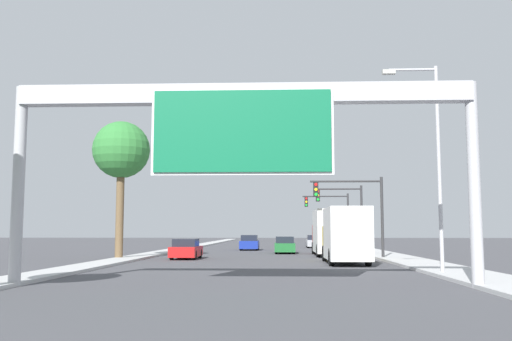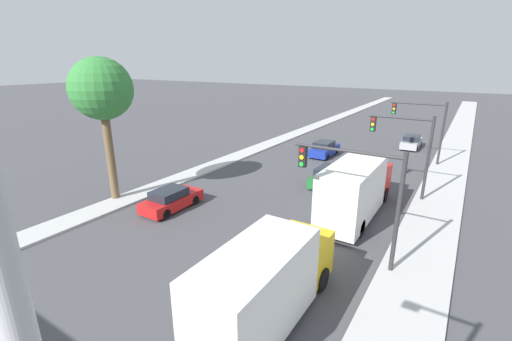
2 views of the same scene
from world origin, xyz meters
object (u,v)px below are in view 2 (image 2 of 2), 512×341
object	(u,v)px
truck_box_secondary	(356,189)
palm_tree_background	(102,91)
traffic_light_far_intersection	(425,121)
car_far_center	(411,142)
car_far_right	(329,176)
traffic_light_near_intersection	(361,185)
traffic_light_mid_block	(408,143)
car_mid_right	(171,199)
truck_box_primary	(266,283)
car_mid_center	(324,149)

from	to	relation	value
truck_box_secondary	palm_tree_background	distance (m)	17.24
traffic_light_far_intersection	car_far_center	bearing A→B (deg)	105.13
car_far_right	traffic_light_near_intersection	bearing A→B (deg)	-62.87
car_far_right	traffic_light_mid_block	xyz separation A→B (m)	(5.39, 0.17, 3.31)
car_mid_right	palm_tree_background	bearing A→B (deg)	-168.15
car_far_right	traffic_light_mid_block	world-z (taller)	traffic_light_mid_block
car_mid_right	traffic_light_near_intersection	xyz separation A→B (m)	(12.04, 0.25, 3.28)
car_far_center	truck_box_primary	size ratio (longest dim) A/B	0.58
car_mid_center	palm_tree_background	bearing A→B (deg)	-112.95
traffic_light_mid_block	palm_tree_background	xyz separation A→B (m)	(-16.90, -11.20, 3.49)
car_mid_center	car_mid_right	bearing A→B (deg)	-101.02
car_far_center	car_mid_right	size ratio (longest dim) A/B	1.03
car_far_right	palm_tree_background	xyz separation A→B (m)	(-11.51, -11.03, 6.80)
car_far_right	traffic_light_near_intersection	distance (m)	11.51
car_mid_right	palm_tree_background	size ratio (longest dim) A/B	0.44
truck_box_secondary	car_mid_center	bearing A→B (deg)	118.96
car_mid_right	truck_box_secondary	bearing A→B (deg)	26.92
car_mid_center	traffic_light_mid_block	distance (m)	12.22
car_mid_right	truck_box_primary	distance (m)	11.90
traffic_light_near_intersection	palm_tree_background	size ratio (longest dim) A/B	0.60
car_far_right	car_mid_right	size ratio (longest dim) A/B	1.10
traffic_light_near_intersection	traffic_light_mid_block	world-z (taller)	traffic_light_mid_block
traffic_light_near_intersection	traffic_light_far_intersection	distance (m)	20.00
car_mid_right	car_mid_center	bearing A→B (deg)	78.98
car_far_center	traffic_light_near_intersection	size ratio (longest dim) A/B	0.76
car_far_center	truck_box_primary	xyz separation A→B (m)	(0.00, -31.88, 1.00)
traffic_light_near_intersection	truck_box_secondary	bearing A→B (deg)	106.83
car_far_right	traffic_light_far_intersection	distance (m)	11.88
car_far_center	car_far_right	bearing A→B (deg)	-102.13
truck_box_secondary	truck_box_primary	bearing A→B (deg)	-90.00
car_mid_center	traffic_light_far_intersection	distance (m)	9.53
car_far_center	traffic_light_near_intersection	bearing A→B (deg)	-86.63
car_mid_center	traffic_light_far_intersection	size ratio (longest dim) A/B	0.73
car_far_center	car_far_right	world-z (taller)	car_far_right
car_mid_right	car_far_center	bearing A→B (deg)	68.29
truck_box_secondary	traffic_light_far_intersection	world-z (taller)	traffic_light_far_intersection
truck_box_primary	traffic_light_mid_block	world-z (taller)	traffic_light_mid_block
car_far_center	car_mid_right	bearing A→B (deg)	-111.71
car_mid_right	truck_box_primary	bearing A→B (deg)	-27.70
palm_tree_background	traffic_light_near_intersection	bearing A→B (deg)	4.15
car_far_center	traffic_light_far_intersection	distance (m)	7.16
car_mid_center	palm_tree_background	world-z (taller)	palm_tree_background
car_mid_right	truck_box_secondary	xyz separation A→B (m)	(10.50, 5.33, 1.14)
car_far_right	car_mid_right	world-z (taller)	car_far_right
traffic_light_near_intersection	traffic_light_mid_block	bearing A→B (deg)	88.00
car_mid_right	truck_box_secondary	world-z (taller)	truck_box_secondary
car_far_center	car_mid_center	distance (m)	10.93
car_far_right	truck_box_secondary	world-z (taller)	truck_box_secondary
truck_box_secondary	traffic_light_mid_block	world-z (taller)	traffic_light_mid_block
traffic_light_mid_block	palm_tree_background	bearing A→B (deg)	-146.47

